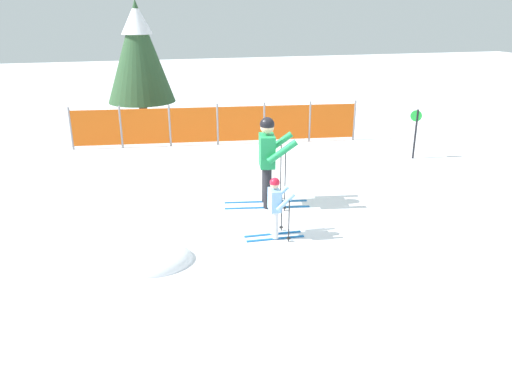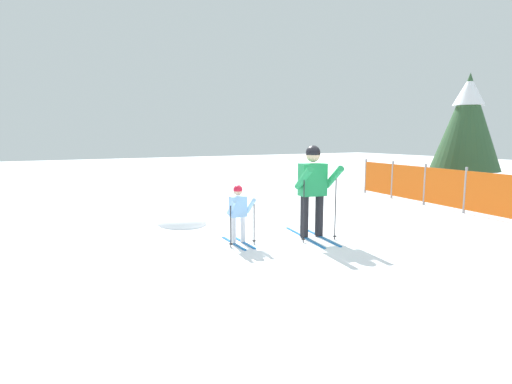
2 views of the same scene
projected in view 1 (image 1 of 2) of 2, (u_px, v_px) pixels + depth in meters
ground_plane at (265, 209)px, 9.57m from camera, size 60.00×60.00×0.00m
skier_adult at (268, 154)px, 9.40m from camera, size 1.68×0.82×1.74m
skier_child at (275, 203)px, 8.19m from camera, size 0.99×0.52×1.05m
safety_fence at (218, 124)px, 13.87m from camera, size 7.88×1.06×1.15m
conifer_far at (139, 50)px, 15.30m from camera, size 2.09×2.09×3.88m
trail_marker at (416, 128)px, 12.51m from camera, size 0.24×0.17×1.26m
snow_mound at (152, 261)px, 7.59m from camera, size 1.25×1.06×0.50m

